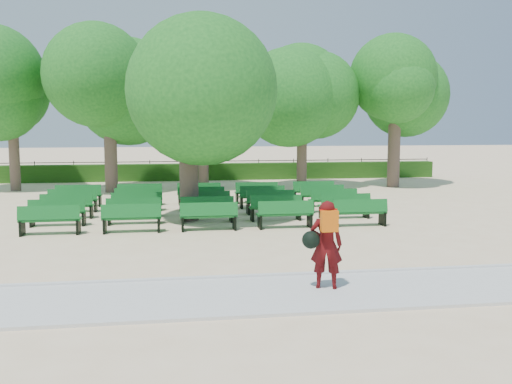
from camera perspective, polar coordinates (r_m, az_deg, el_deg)
ground at (r=17.44m, az=-2.11°, el=-3.23°), size 120.00×120.00×0.00m
paving at (r=10.31m, az=2.69°, el=-10.18°), size 30.00×2.20×0.06m
curb at (r=11.39m, az=1.54°, el=-8.42°), size 30.00×0.12×0.10m
hedge at (r=31.23m, az=-5.06°, el=2.03°), size 26.00×0.70×0.90m
fence at (r=31.67m, az=-5.10°, el=1.28°), size 26.00×0.10×1.02m
tree_line at (r=27.31m, az=-4.52°, el=0.40°), size 21.80×6.80×7.04m
bench_array at (r=19.21m, az=-5.23°, el=-2.07°), size 1.67×0.63×1.04m
tree_among at (r=18.10m, az=-6.87°, el=11.39°), size 4.66×4.66×6.63m
person at (r=10.43m, az=6.93°, el=-5.11°), size 0.80×0.54×1.61m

